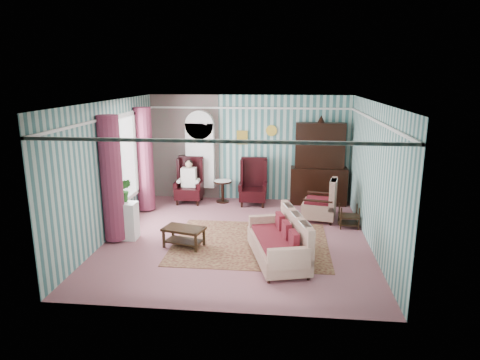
# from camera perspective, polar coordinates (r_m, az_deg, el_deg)

# --- Properties ---
(floor) EXTENTS (6.00, 6.00, 0.00)m
(floor) POSITION_cam_1_polar(r_m,az_deg,el_deg) (9.33, -0.30, -7.67)
(floor) COLOR #8A505B
(floor) RESTS_ON ground
(room_shell) EXTENTS (5.53, 6.02, 2.91)m
(room_shell) POSITION_cam_1_polar(r_m,az_deg,el_deg) (9.05, -4.10, 4.82)
(room_shell) COLOR #3B6C6B
(room_shell) RESTS_ON ground
(bookcase) EXTENTS (0.80, 0.28, 2.24)m
(bookcase) POSITION_cam_1_polar(r_m,az_deg,el_deg) (11.92, -5.30, 2.66)
(bookcase) COLOR white
(bookcase) RESTS_ON floor
(dresser_hutch) EXTENTS (1.50, 0.56, 2.36)m
(dresser_hutch) POSITION_cam_1_polar(r_m,az_deg,el_deg) (11.60, 10.54, 2.48)
(dresser_hutch) COLOR black
(dresser_hutch) RESTS_ON floor
(wingback_left) EXTENTS (0.76, 0.80, 1.25)m
(wingback_left) POSITION_cam_1_polar(r_m,az_deg,el_deg) (11.70, -6.81, -0.07)
(wingback_left) COLOR black
(wingback_left) RESTS_ON floor
(wingback_right) EXTENTS (0.76, 0.80, 1.25)m
(wingback_right) POSITION_cam_1_polar(r_m,az_deg,el_deg) (11.45, 1.77, -0.29)
(wingback_right) COLOR black
(wingback_right) RESTS_ON floor
(seated_woman) EXTENTS (0.44, 0.40, 1.18)m
(seated_woman) POSITION_cam_1_polar(r_m,az_deg,el_deg) (11.71, -6.80, -0.23)
(seated_woman) COLOR white
(seated_woman) RESTS_ON floor
(round_side_table) EXTENTS (0.50, 0.50, 0.60)m
(round_side_table) POSITION_cam_1_polar(r_m,az_deg,el_deg) (11.77, -2.32, -1.54)
(round_side_table) COLOR black
(round_side_table) RESTS_ON floor
(nest_table) EXTENTS (0.45, 0.38, 0.54)m
(nest_table) POSITION_cam_1_polar(r_m,az_deg,el_deg) (10.15, 14.31, -4.68)
(nest_table) COLOR black
(nest_table) RESTS_ON floor
(plant_stand) EXTENTS (0.55, 0.35, 0.80)m
(plant_stand) POSITION_cam_1_polar(r_m,az_deg,el_deg) (9.47, -15.17, -5.26)
(plant_stand) COLOR silver
(plant_stand) RESTS_ON floor
(rug) EXTENTS (3.20, 2.60, 0.01)m
(rug) POSITION_cam_1_polar(r_m,az_deg,el_deg) (9.02, 1.40, -8.40)
(rug) COLOR #531B1F
(rug) RESTS_ON floor
(sofa) EXTENTS (1.54, 2.09, 0.94)m
(sofa) POSITION_cam_1_polar(r_m,az_deg,el_deg) (8.06, 5.05, -7.68)
(sofa) COLOR beige
(sofa) RESTS_ON floor
(floral_armchair) EXTENTS (0.92, 0.97, 1.03)m
(floral_armchair) POSITION_cam_1_polar(r_m,az_deg,el_deg) (10.44, 10.54, -2.56)
(floral_armchair) COLOR beige
(floral_armchair) RESTS_ON floor
(coffee_table) EXTENTS (0.91, 0.67, 0.41)m
(coffee_table) POSITION_cam_1_polar(r_m,az_deg,el_deg) (8.86, -7.48, -7.57)
(coffee_table) COLOR black
(coffee_table) RESTS_ON floor
(potted_plant_a) EXTENTS (0.47, 0.44, 0.41)m
(potted_plant_a) POSITION_cam_1_polar(r_m,az_deg,el_deg) (9.22, -16.31, -1.92)
(potted_plant_a) COLOR #1B4F18
(potted_plant_a) RESTS_ON plant_stand
(potted_plant_b) EXTENTS (0.30, 0.25, 0.50)m
(potted_plant_b) POSITION_cam_1_polar(r_m,az_deg,el_deg) (9.36, -15.12, -1.32)
(potted_plant_b) COLOR #20531A
(potted_plant_b) RESTS_ON plant_stand
(potted_plant_c) EXTENTS (0.30, 0.30, 0.44)m
(potted_plant_c) POSITION_cam_1_polar(r_m,az_deg,el_deg) (9.40, -15.51, -1.48)
(potted_plant_c) COLOR #1A4716
(potted_plant_c) RESTS_ON plant_stand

